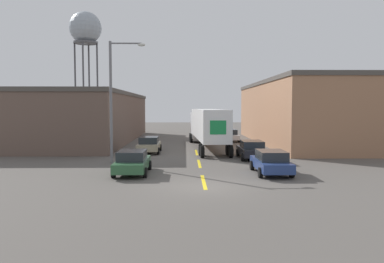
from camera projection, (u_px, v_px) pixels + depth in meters
The scene contains 12 objects.
ground_plane at pixel (205, 187), 19.21m from camera, with size 160.00×160.00×0.00m, color #56514C.
road_centerline at pixel (199, 164), 27.04m from camera, with size 0.20×17.19×0.01m.
warehouse_left at pixel (81, 117), 44.88m from camera, with size 12.60×28.71×5.76m.
warehouse_right at pixel (314, 112), 42.73m from camera, with size 12.89×26.79×6.98m.
semi_truck at pixel (207, 125), 36.95m from camera, with size 3.40×15.86×3.86m.
parked_car_left_near at pixel (132, 162), 22.91m from camera, with size 2.04×4.41×1.44m.
parked_car_right_far at pixel (229, 135), 44.48m from camera, with size 2.04×4.41×1.44m.
parked_car_right_mid at pixel (252, 149), 29.59m from camera, with size 2.04×4.41×1.44m.
parked_car_right_near at pixel (271, 162), 22.91m from camera, with size 2.04×4.41×1.44m.
parked_car_left_far at pixel (149, 144), 33.49m from camera, with size 2.04×4.41×1.44m.
water_tower at pixel (85, 30), 61.62m from camera, with size 5.26×5.26×19.76m.
street_lamp at pixel (115, 94), 26.88m from camera, with size 2.62×0.32×8.78m.
Camera 1 is at (-1.00, -18.97, 4.10)m, focal length 35.00 mm.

